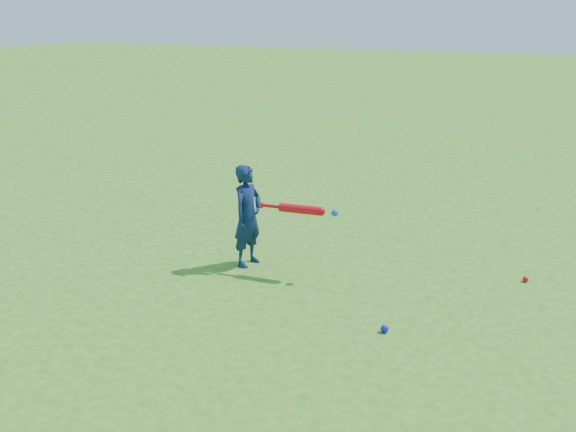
{
  "coord_description": "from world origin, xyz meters",
  "views": [
    {
      "loc": [
        3.26,
        -6.46,
        2.91
      ],
      "look_at": [
        0.22,
        -0.21,
        0.66
      ],
      "focal_mm": 40.0,
      "sensor_mm": 36.0,
      "label": 1
    }
  ],
  "objects_px": {
    "ground_ball_red": "(525,279)",
    "ground_ball_blue": "(385,329)",
    "child": "(248,216)",
    "bat_swing": "(304,210)"
  },
  "relations": [
    {
      "from": "child",
      "to": "ground_ball_blue",
      "type": "height_order",
      "value": "child"
    },
    {
      "from": "ground_ball_red",
      "to": "ground_ball_blue",
      "type": "height_order",
      "value": "ground_ball_blue"
    },
    {
      "from": "ground_ball_red",
      "to": "ground_ball_blue",
      "type": "relative_size",
      "value": 0.85
    },
    {
      "from": "child",
      "to": "bat_swing",
      "type": "height_order",
      "value": "child"
    },
    {
      "from": "ground_ball_blue",
      "to": "bat_swing",
      "type": "height_order",
      "value": "bat_swing"
    },
    {
      "from": "ground_ball_red",
      "to": "child",
      "type": "bearing_deg",
      "value": -163.62
    },
    {
      "from": "ground_ball_blue",
      "to": "child",
      "type": "bearing_deg",
      "value": 155.01
    },
    {
      "from": "ground_ball_red",
      "to": "ground_ball_blue",
      "type": "distance_m",
      "value": 2.1
    },
    {
      "from": "child",
      "to": "ground_ball_blue",
      "type": "bearing_deg",
      "value": -107.47
    },
    {
      "from": "child",
      "to": "ground_ball_red",
      "type": "bearing_deg",
      "value": -66.1
    }
  ]
}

